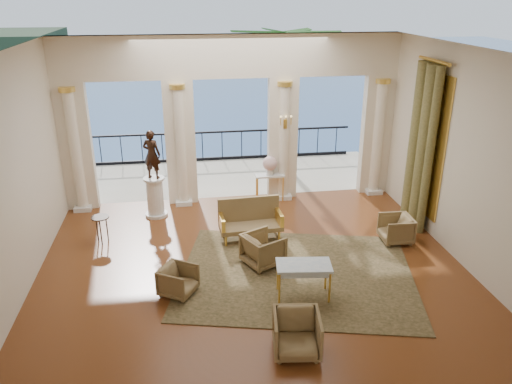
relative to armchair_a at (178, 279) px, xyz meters
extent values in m
plane|color=#46240E|center=(1.57, 0.80, -0.32)|extent=(9.00, 9.00, 0.00)
plane|color=beige|center=(1.57, -3.20, 1.93)|extent=(9.00, 0.00, 9.00)
plane|color=beige|center=(-2.93, 0.80, 1.93)|extent=(0.00, 8.00, 8.00)
plane|color=beige|center=(6.07, 0.80, 1.93)|extent=(0.00, 8.00, 8.00)
plane|color=white|center=(1.57, 0.80, 4.18)|extent=(9.00, 9.00, 0.00)
cube|color=#F6E8CC|center=(1.57, 4.65, 3.63)|extent=(9.00, 0.30, 1.10)
cube|color=#F6E8CC|center=(-2.53, 4.65, 1.38)|extent=(0.80, 0.30, 3.40)
cylinder|color=#F6E8CC|center=(-2.53, 4.47, 1.28)|extent=(0.28, 0.28, 3.20)
cylinder|color=#E8BA4C|center=(-2.53, 4.47, 2.93)|extent=(0.40, 0.40, 0.12)
cube|color=silver|center=(-2.53, 4.47, -0.26)|extent=(0.45, 0.45, 0.12)
cube|color=#F6E8CC|center=(0.17, 4.65, 1.38)|extent=(0.80, 0.30, 3.40)
cylinder|color=#F6E8CC|center=(0.17, 4.47, 1.28)|extent=(0.28, 0.28, 3.20)
cylinder|color=#E8BA4C|center=(0.17, 4.47, 2.93)|extent=(0.40, 0.40, 0.12)
cube|color=silver|center=(0.17, 4.47, -0.26)|extent=(0.45, 0.45, 0.12)
cube|color=#F6E8CC|center=(2.97, 4.65, 1.38)|extent=(0.80, 0.30, 3.40)
cylinder|color=#F6E8CC|center=(2.97, 4.47, 1.28)|extent=(0.28, 0.28, 3.20)
cylinder|color=#E8BA4C|center=(2.97, 4.47, 2.93)|extent=(0.40, 0.40, 0.12)
cube|color=silver|center=(2.97, 4.47, -0.26)|extent=(0.45, 0.45, 0.12)
cube|color=#F6E8CC|center=(5.67, 4.65, 1.38)|extent=(0.80, 0.30, 3.40)
cylinder|color=#F6E8CC|center=(5.67, 4.47, 1.28)|extent=(0.28, 0.28, 3.20)
cylinder|color=#E8BA4C|center=(5.67, 4.47, 2.93)|extent=(0.40, 0.40, 0.12)
cube|color=silver|center=(5.67, 4.47, -0.26)|extent=(0.45, 0.45, 0.12)
cube|color=#B8AD96|center=(1.57, 6.60, -0.37)|extent=(10.00, 3.60, 0.10)
cube|color=black|center=(1.57, 8.20, 0.68)|extent=(9.00, 0.06, 0.06)
cube|color=black|center=(1.57, 8.20, -0.27)|extent=(9.00, 0.06, 0.10)
cylinder|color=black|center=(1.57, 8.20, 0.18)|extent=(0.03, 0.03, 1.00)
cylinder|color=black|center=(-2.53, 8.20, 0.18)|extent=(0.03, 0.03, 1.00)
cylinder|color=black|center=(5.67, 8.20, 0.18)|extent=(0.03, 0.03, 1.00)
cylinder|color=#4C3823|center=(3.57, 7.40, 1.78)|extent=(0.20, 0.20, 4.20)
plane|color=#335A96|center=(1.57, 60.80, -6.32)|extent=(160.00, 160.00, 0.00)
cylinder|color=brown|center=(5.87, 1.85, 1.68)|extent=(0.26, 0.26, 4.00)
cylinder|color=brown|center=(5.83, 2.30, 1.68)|extent=(0.32, 0.32, 4.00)
cylinder|color=brown|center=(5.87, 2.75, 1.68)|extent=(0.26, 0.26, 4.00)
cylinder|color=#E8BA4C|center=(5.92, 2.30, 3.73)|extent=(0.08, 1.40, 0.08)
cube|color=#E8BA4C|center=(6.04, 2.30, 1.78)|extent=(0.04, 1.60, 3.40)
cube|color=#E8BA4C|center=(2.97, 4.33, 1.88)|extent=(0.10, 0.04, 0.25)
cylinder|color=#E8BA4C|center=(2.83, 4.25, 1.98)|extent=(0.02, 0.02, 0.22)
cylinder|color=#E8BA4C|center=(2.97, 4.25, 1.98)|extent=(0.02, 0.02, 0.22)
cylinder|color=#E8BA4C|center=(3.11, 4.25, 1.98)|extent=(0.02, 0.02, 0.22)
cube|color=#2C2E16|center=(2.44, 0.34, -0.31)|extent=(5.52, 4.73, 0.02)
imported|color=#4B391F|center=(0.00, 0.00, 0.00)|extent=(0.82, 0.84, 0.64)
imported|color=#4B391F|center=(1.89, -2.00, 0.07)|extent=(0.84, 0.80, 0.78)
imported|color=#4B391F|center=(5.07, 1.46, 0.03)|extent=(0.67, 0.71, 0.71)
imported|color=#4B391F|center=(1.82, 0.89, 0.07)|extent=(0.97, 0.99, 0.77)
cube|color=#4B391F|center=(1.71, 2.07, 0.01)|extent=(1.50, 0.68, 0.11)
cube|color=#4B391F|center=(1.70, 2.35, 0.35)|extent=(1.48, 0.16, 0.60)
cube|color=#E8BA4C|center=(1.03, 2.03, 0.20)|extent=(0.12, 0.60, 0.28)
cube|color=#E8BA4C|center=(2.40, 2.10, 0.20)|extent=(0.12, 0.60, 0.28)
cylinder|color=#E8BA4C|center=(1.09, 1.79, -0.19)|extent=(0.05, 0.05, 0.27)
cylinder|color=#E8BA4C|center=(2.36, 1.86, -0.19)|extent=(0.05, 0.05, 0.27)
cylinder|color=#E8BA4C|center=(1.07, 2.27, -0.19)|extent=(0.05, 0.05, 0.27)
cylinder|color=#E8BA4C|center=(2.33, 2.34, -0.19)|extent=(0.05, 0.05, 0.27)
cube|color=#AAC0D5|center=(2.37, -0.45, 0.37)|extent=(1.10, 0.69, 0.05)
cylinder|color=#E8BA4C|center=(1.87, -0.63, 0.01)|extent=(0.04, 0.04, 0.67)
cylinder|color=#E8BA4C|center=(2.81, -0.75, 0.01)|extent=(0.04, 0.04, 0.67)
cylinder|color=#E8BA4C|center=(1.93, -0.16, 0.01)|extent=(0.04, 0.04, 0.67)
cylinder|color=#E8BA4C|center=(2.87, -0.28, 0.01)|extent=(0.04, 0.04, 0.67)
cylinder|color=silver|center=(-0.56, 3.78, -0.28)|extent=(0.58, 0.58, 0.08)
cylinder|color=silver|center=(-0.56, 3.78, 0.21)|extent=(0.43, 0.43, 0.93)
cylinder|color=silver|center=(-0.56, 3.78, 0.71)|extent=(0.54, 0.54, 0.06)
imported|color=black|center=(-0.56, 3.78, 1.37)|extent=(0.54, 0.45, 1.25)
cube|color=silver|center=(2.57, 4.35, 0.42)|extent=(0.81, 0.33, 0.04)
cylinder|color=#E8BA4C|center=(2.21, 4.24, 0.04)|extent=(0.04, 0.04, 0.72)
cylinder|color=#E8BA4C|center=(2.93, 4.25, 0.04)|extent=(0.04, 0.04, 0.72)
cylinder|color=#E8BA4C|center=(2.21, 4.46, 0.04)|extent=(0.04, 0.04, 0.72)
cylinder|color=#E8BA4C|center=(2.92, 4.47, 0.04)|extent=(0.04, 0.04, 0.72)
cylinder|color=silver|center=(2.57, 4.35, 0.57)|extent=(0.20, 0.20, 0.25)
sphere|color=#C38489|center=(2.57, 4.35, 0.78)|extent=(0.40, 0.40, 0.40)
cylinder|color=black|center=(-1.76, 2.43, 0.33)|extent=(0.41, 0.41, 0.03)
cylinder|color=black|center=(-1.64, 2.49, 0.00)|extent=(0.03, 0.03, 0.64)
cylinder|color=black|center=(-1.87, 2.50, 0.00)|extent=(0.03, 0.03, 0.64)
cylinder|color=black|center=(-1.76, 2.30, 0.00)|extent=(0.03, 0.03, 0.64)
camera|label=1|loc=(0.26, -8.44, 5.20)|focal=35.00mm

